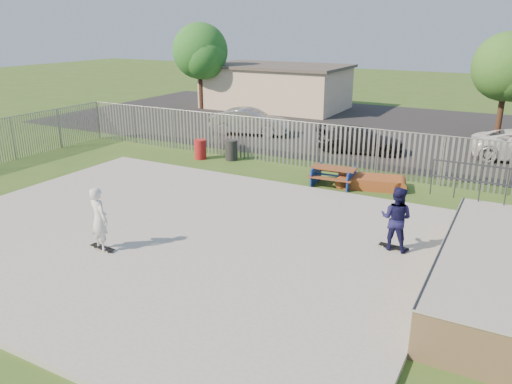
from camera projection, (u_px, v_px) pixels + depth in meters
The scene contains 17 objects.
ground at pixel (172, 236), 14.97m from camera, with size 120.00×120.00×0.00m, color #35561D.
concrete_slab at pixel (172, 234), 14.95m from camera, with size 15.00×12.00×0.15m, color #969691.
fence at pixel (272, 171), 18.01m from camera, with size 26.04×16.02×2.00m.
picnic_table at pixel (333, 176), 19.60m from camera, with size 1.82×1.54×0.73m.
funbox at pixel (371, 182), 19.35m from camera, with size 2.42×1.62×0.44m.
trash_bin_red at pixel (200, 149), 23.42m from camera, with size 0.55×0.55×0.92m, color maroon.
trash_bin_grey at pixel (231, 150), 23.21m from camera, with size 0.57×0.57×0.95m, color black.
parking_lot at pixel (363, 127), 30.77m from camera, with size 40.00×18.00×0.02m, color black.
car_silver at pixel (250, 122), 28.47m from camera, with size 1.55×4.44×1.46m, color #A2A2A7.
car_dark at pixel (360, 140), 24.53m from camera, with size 1.73×4.27×1.24m, color black.
building at pixel (276, 86), 37.21m from camera, with size 10.40×6.40×3.20m.
tree_left at pixel (200, 51), 36.10m from camera, with size 4.01×4.01×6.19m.
tree_mid at pixel (507, 67), 26.84m from camera, with size 3.70×3.70×5.72m.
skateboard_a at pixel (393, 247), 13.79m from camera, with size 0.81×0.25×0.08m.
skateboard_b at pixel (102, 248), 13.75m from camera, with size 0.81×0.27×0.08m.
skater_navy at pixel (396, 219), 13.52m from camera, with size 0.87×0.68×1.79m, color #14143F.
skater_white at pixel (99, 219), 13.47m from camera, with size 0.65×0.43×1.79m, color silver.
Camera 1 is at (8.79, -10.87, 6.06)m, focal length 35.00 mm.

